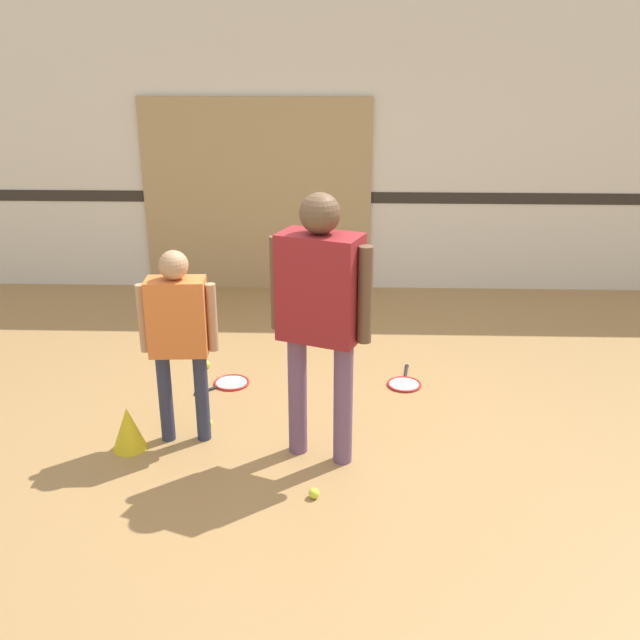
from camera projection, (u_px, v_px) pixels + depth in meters
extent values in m
plane|color=#A87F4C|center=(324.00, 445.00, 4.90)|extent=(16.00, 16.00, 0.00)
cube|color=silver|center=(333.00, 143.00, 7.52)|extent=(16.00, 0.06, 3.20)
cube|color=#2D2823|center=(332.00, 197.00, 7.70)|extent=(16.00, 0.01, 0.12)
cube|color=tan|center=(257.00, 196.00, 7.70)|extent=(2.46, 0.05, 2.07)
cylinder|color=#6B4C70|center=(297.00, 394.00, 4.68)|extent=(0.12, 0.12, 0.85)
cylinder|color=#6B4C70|center=(343.00, 403.00, 4.56)|extent=(0.12, 0.12, 0.85)
cube|color=maroon|center=(320.00, 288.00, 4.35)|extent=(0.56, 0.43, 0.67)
sphere|color=brown|center=(320.00, 213.00, 4.18)|extent=(0.25, 0.25, 0.25)
cylinder|color=brown|center=(277.00, 283.00, 4.46)|extent=(0.09, 0.09, 0.60)
cylinder|color=brown|center=(365.00, 295.00, 4.24)|extent=(0.09, 0.09, 0.60)
cylinder|color=#2D334C|center=(165.00, 397.00, 4.85)|extent=(0.10, 0.10, 0.65)
cylinder|color=#2D334C|center=(202.00, 397.00, 4.86)|extent=(0.10, 0.10, 0.65)
cube|color=orange|center=(177.00, 317.00, 4.65)|extent=(0.39, 0.23, 0.52)
sphere|color=tan|center=(173.00, 265.00, 4.52)|extent=(0.19, 0.19, 0.19)
cylinder|color=tan|center=(143.00, 318.00, 4.64)|extent=(0.07, 0.07, 0.46)
cylinder|color=tan|center=(212.00, 317.00, 4.66)|extent=(0.07, 0.07, 0.46)
torus|color=red|center=(232.00, 382.00, 5.78)|extent=(0.41, 0.41, 0.02)
cylinder|color=silver|center=(232.00, 382.00, 5.78)|extent=(0.25, 0.25, 0.01)
cylinder|color=black|center=(207.00, 390.00, 5.64)|extent=(0.16, 0.14, 0.02)
sphere|color=black|center=(196.00, 394.00, 5.59)|extent=(0.03, 0.03, 0.03)
torus|color=red|center=(404.00, 384.00, 5.75)|extent=(0.32, 0.32, 0.02)
cylinder|color=silver|center=(404.00, 384.00, 5.75)|extent=(0.24, 0.24, 0.01)
cylinder|color=black|center=(406.00, 372.00, 5.97)|extent=(0.06, 0.22, 0.02)
sphere|color=black|center=(407.00, 366.00, 6.07)|extent=(0.03, 0.03, 0.03)
sphere|color=#CCE038|center=(314.00, 493.00, 4.31)|extent=(0.07, 0.07, 0.07)
sphere|color=#CCE038|center=(206.00, 365.00, 6.04)|extent=(0.07, 0.07, 0.07)
sphere|color=#CCE038|center=(208.00, 423.00, 5.11)|extent=(0.07, 0.07, 0.07)
cone|color=yellow|center=(128.00, 428.00, 4.80)|extent=(0.23, 0.23, 0.31)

